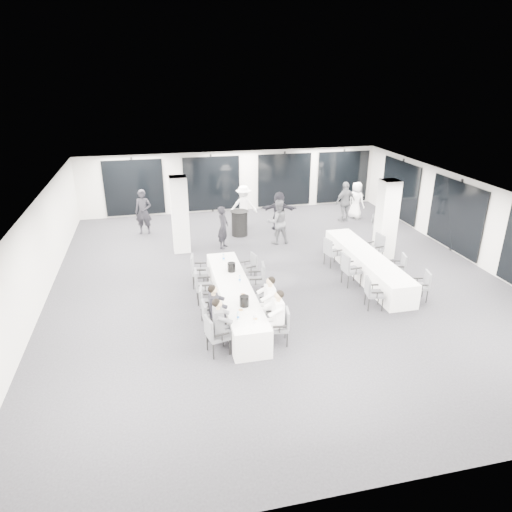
# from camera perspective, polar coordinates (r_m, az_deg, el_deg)

# --- Properties ---
(room) EXTENTS (14.04, 16.04, 2.84)m
(room) POSITION_cam_1_polar(r_m,az_deg,el_deg) (15.44, 4.86, 3.80)
(room) COLOR black
(room) RESTS_ON ground
(column_left) EXTENTS (0.60, 0.60, 2.80)m
(column_left) POSITION_cam_1_polar(r_m,az_deg,el_deg) (16.77, -9.49, 5.12)
(column_left) COLOR silver
(column_left) RESTS_ON floor
(column_right) EXTENTS (0.60, 0.60, 2.80)m
(column_right) POSITION_cam_1_polar(r_m,az_deg,el_deg) (16.62, 15.98, 4.40)
(column_right) COLOR silver
(column_right) RESTS_ON floor
(banquet_table_main) EXTENTS (0.90, 5.00, 0.75)m
(banquet_table_main) POSITION_cam_1_polar(r_m,az_deg,el_deg) (12.73, -2.69, -5.29)
(banquet_table_main) COLOR silver
(banquet_table_main) RESTS_ON floor
(banquet_table_side) EXTENTS (0.90, 5.00, 0.75)m
(banquet_table_side) POSITION_cam_1_polar(r_m,az_deg,el_deg) (15.27, 13.58, -1.05)
(banquet_table_side) COLOR silver
(banquet_table_side) RESTS_ON floor
(cocktail_table) EXTENTS (0.73, 0.73, 1.02)m
(cocktail_table) POSITION_cam_1_polar(r_m,az_deg,el_deg) (18.46, -2.07, 4.15)
(cocktail_table) COLOR black
(cocktail_table) RESTS_ON floor
(chair_main_left_near) EXTENTS (0.59, 0.62, 0.98)m
(chair_main_left_near) POSITION_cam_1_polar(r_m,az_deg,el_deg) (10.84, -5.20, -9.57)
(chair_main_left_near) COLOR #4B4D52
(chair_main_left_near) RESTS_ON floor
(chair_main_left_second) EXTENTS (0.53, 0.58, 0.99)m
(chair_main_left_second) POSITION_cam_1_polar(r_m,az_deg,el_deg) (11.47, -5.74, -7.65)
(chair_main_left_second) COLOR #4B4D52
(chair_main_left_second) RESTS_ON floor
(chair_main_left_mid) EXTENTS (0.52, 0.55, 0.89)m
(chair_main_left_mid) POSITION_cam_1_polar(r_m,az_deg,el_deg) (12.38, -6.30, -5.57)
(chair_main_left_mid) COLOR #4B4D52
(chair_main_left_mid) RESTS_ON floor
(chair_main_left_fourth) EXTENTS (0.53, 0.59, 1.01)m
(chair_main_left_fourth) POSITION_cam_1_polar(r_m,az_deg,el_deg) (13.14, -6.84, -3.52)
(chair_main_left_fourth) COLOR #4B4D52
(chair_main_left_fourth) RESTS_ON floor
(chair_main_left_far) EXTENTS (0.59, 0.63, 1.02)m
(chair_main_left_far) POSITION_cam_1_polar(r_m,az_deg,el_deg) (14.12, -7.34, -1.62)
(chair_main_left_far) COLOR #4B4D52
(chair_main_left_far) RESTS_ON floor
(chair_main_right_near) EXTENTS (0.53, 0.56, 0.91)m
(chair_main_right_near) POSITION_cam_1_polar(r_m,az_deg,el_deg) (11.23, 3.26, -8.52)
(chair_main_right_near) COLOR #4B4D52
(chair_main_right_near) RESTS_ON floor
(chair_main_right_second) EXTENTS (0.48, 0.53, 0.90)m
(chair_main_right_second) POSITION_cam_1_polar(r_m,az_deg,el_deg) (11.90, 2.20, -6.64)
(chair_main_right_second) COLOR #4B4D52
(chair_main_right_second) RESTS_ON floor
(chair_main_right_mid) EXTENTS (0.46, 0.52, 0.91)m
(chair_main_right_mid) POSITION_cam_1_polar(r_m,az_deg,el_deg) (12.56, 1.28, -4.93)
(chair_main_right_mid) COLOR #4B4D52
(chair_main_right_mid) RESTS_ON floor
(chair_main_right_fourth) EXTENTS (0.59, 0.63, 1.03)m
(chair_main_right_fourth) POSITION_cam_1_polar(r_m,az_deg,el_deg) (13.41, 0.28, -2.76)
(chair_main_right_fourth) COLOR #4B4D52
(chair_main_right_fourth) RESTS_ON floor
(chair_main_right_far) EXTENTS (0.54, 0.57, 0.91)m
(chair_main_right_far) POSITION_cam_1_polar(r_m,az_deg,el_deg) (14.38, -0.72, -1.26)
(chair_main_right_far) COLOR #4B4D52
(chair_main_right_far) RESTS_ON floor
(chair_side_left_near) EXTENTS (0.55, 0.58, 0.92)m
(chair_side_left_near) POSITION_cam_1_polar(r_m,az_deg,el_deg) (13.17, 14.29, -4.28)
(chair_side_left_near) COLOR #4B4D52
(chair_side_left_near) RESTS_ON floor
(chair_side_left_mid) EXTENTS (0.55, 0.60, 1.02)m
(chair_side_left_mid) POSITION_cam_1_polar(r_m,az_deg,el_deg) (14.38, 11.60, -1.46)
(chair_side_left_mid) COLOR #4B4D52
(chair_side_left_mid) RESTS_ON floor
(chair_side_left_far) EXTENTS (0.57, 0.61, 0.98)m
(chair_side_left_far) POSITION_cam_1_polar(r_m,az_deg,el_deg) (15.69, 9.37, 0.67)
(chair_side_left_far) COLOR #4B4D52
(chair_side_left_far) RESTS_ON floor
(chair_side_right_near) EXTENTS (0.54, 0.57, 0.89)m
(chair_side_right_near) POSITION_cam_1_polar(r_m,az_deg,el_deg) (14.07, 20.09, -3.30)
(chair_side_right_near) COLOR #4B4D52
(chair_side_right_near) RESTS_ON floor
(chair_side_right_mid) EXTENTS (0.55, 0.57, 0.90)m
(chair_side_right_mid) POSITION_cam_1_polar(r_m,az_deg,el_deg) (15.10, 17.46, -1.19)
(chair_side_right_mid) COLOR #4B4D52
(chair_side_right_mid) RESTS_ON floor
(chair_side_right_far) EXTENTS (0.59, 0.62, 0.99)m
(chair_side_right_far) POSITION_cam_1_polar(r_m,az_deg,el_deg) (16.37, 14.79, 1.16)
(chair_side_right_far) COLOR #4B4D52
(chair_side_right_far) RESTS_ON floor
(seated_guest_a) EXTENTS (0.50, 0.38, 1.44)m
(seated_guest_a) POSITION_cam_1_polar(r_m,az_deg,el_deg) (10.74, -4.38, -8.27)
(seated_guest_a) COLOR #54565B
(seated_guest_a) RESTS_ON floor
(seated_guest_b) EXTENTS (0.50, 0.38, 1.44)m
(seated_guest_b) POSITION_cam_1_polar(r_m,az_deg,el_deg) (11.37, -4.94, -6.45)
(seated_guest_b) COLOR black
(seated_guest_b) RESTS_ON floor
(seated_guest_c) EXTENTS (0.50, 0.38, 1.44)m
(seated_guest_c) POSITION_cam_1_polar(r_m,az_deg,el_deg) (11.05, 2.46, -7.28)
(seated_guest_c) COLOR white
(seated_guest_c) RESTS_ON floor
(seated_guest_d) EXTENTS (0.50, 0.38, 1.44)m
(seated_guest_d) POSITION_cam_1_polar(r_m,az_deg,el_deg) (11.72, 1.45, -5.43)
(seated_guest_d) COLOR white
(seated_guest_d) RESTS_ON floor
(standing_guest_a) EXTENTS (0.78, 0.84, 1.83)m
(standing_guest_a) POSITION_cam_1_polar(r_m,az_deg,el_deg) (17.03, -4.14, 3.93)
(standing_guest_a) COLOR black
(standing_guest_a) RESTS_ON floor
(standing_guest_b) EXTENTS (0.97, 0.61, 1.97)m
(standing_guest_b) POSITION_cam_1_polar(r_m,az_deg,el_deg) (17.45, 2.75, 4.66)
(standing_guest_b) COLOR #54565B
(standing_guest_b) RESTS_ON floor
(standing_guest_c) EXTENTS (1.41, 0.96, 1.98)m
(standing_guest_c) POSITION_cam_1_polar(r_m,az_deg,el_deg) (19.52, -1.55, 6.62)
(standing_guest_c) COLOR white
(standing_guest_c) RESTS_ON floor
(standing_guest_d) EXTENTS (1.33, 1.00, 2.02)m
(standing_guest_d) POSITION_cam_1_polar(r_m,az_deg,el_deg) (20.43, 11.11, 6.98)
(standing_guest_d) COLOR #54565B
(standing_guest_d) RESTS_ON floor
(standing_guest_e) EXTENTS (0.90, 1.05, 1.86)m
(standing_guest_e) POSITION_cam_1_polar(r_m,az_deg,el_deg) (21.06, 12.45, 7.11)
(standing_guest_e) COLOR white
(standing_guest_e) RESTS_ON floor
(standing_guest_f) EXTENTS (1.79, 1.05, 1.83)m
(standing_guest_f) POSITION_cam_1_polar(r_m,az_deg,el_deg) (19.08, 2.90, 5.99)
(standing_guest_f) COLOR black
(standing_guest_f) RESTS_ON floor
(standing_guest_g) EXTENTS (0.88, 0.78, 2.08)m
(standing_guest_g) POSITION_cam_1_polar(r_m,az_deg,el_deg) (19.04, -13.93, 5.71)
(standing_guest_g) COLOR black
(standing_guest_g) RESTS_ON floor
(standing_guest_h) EXTENTS (0.84, 1.08, 1.98)m
(standing_guest_h) POSITION_cam_1_polar(r_m,az_deg,el_deg) (17.71, 15.20, 4.18)
(standing_guest_h) COLOR #54565B
(standing_guest_h) RESTS_ON floor
(ice_bucket_near) EXTENTS (0.24, 0.24, 0.27)m
(ice_bucket_near) POSITION_cam_1_polar(r_m,az_deg,el_deg) (11.48, -1.48, -5.66)
(ice_bucket_near) COLOR black
(ice_bucket_near) RESTS_ON banquet_table_main
(ice_bucket_far) EXTENTS (0.24, 0.24, 0.27)m
(ice_bucket_far) POSITION_cam_1_polar(r_m,az_deg,el_deg) (13.40, -3.09, -1.40)
(ice_bucket_far) COLOR black
(ice_bucket_far) RESTS_ON banquet_table_main
(water_bottle_a) EXTENTS (0.06, 0.06, 0.20)m
(water_bottle_a) POSITION_cam_1_polar(r_m,az_deg,el_deg) (10.90, -2.26, -7.50)
(water_bottle_a) COLOR silver
(water_bottle_a) RESTS_ON banquet_table_main
(water_bottle_b) EXTENTS (0.06, 0.06, 0.19)m
(water_bottle_b) POSITION_cam_1_polar(r_m,az_deg,el_deg) (12.74, -2.06, -2.88)
(water_bottle_b) COLOR silver
(water_bottle_b) RESTS_ON banquet_table_main
(water_bottle_c) EXTENTS (0.07, 0.07, 0.22)m
(water_bottle_c) POSITION_cam_1_polar(r_m,az_deg,el_deg) (14.16, -4.07, -0.20)
(water_bottle_c) COLOR silver
(water_bottle_c) RESTS_ON banquet_table_main
(plate_a) EXTENTS (0.19, 0.19, 0.03)m
(plate_a) POSITION_cam_1_polar(r_m,az_deg,el_deg) (11.33, -1.91, -6.78)
(plate_a) COLOR white
(plate_a) RESTS_ON banquet_table_main
(plate_b) EXTENTS (0.18, 0.18, 0.03)m
(plate_b) POSITION_cam_1_polar(r_m,az_deg,el_deg) (10.95, -0.09, -7.87)
(plate_b) COLOR white
(plate_b) RESTS_ON banquet_table_main
(plate_c) EXTENTS (0.18, 0.18, 0.03)m
(plate_c) POSITION_cam_1_polar(r_m,az_deg,el_deg) (12.09, -1.66, -4.79)
(plate_c) COLOR white
(plate_c) RESTS_ON banquet_table_main
(wine_glass) EXTENTS (0.08, 0.08, 0.21)m
(wine_glass) POSITION_cam_1_polar(r_m,az_deg,el_deg) (10.74, -0.21, -7.61)
(wine_glass) COLOR silver
(wine_glass) RESTS_ON banquet_table_main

